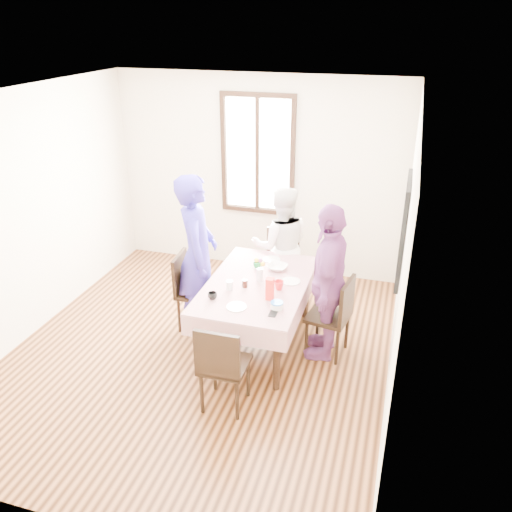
% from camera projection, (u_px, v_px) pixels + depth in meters
% --- Properties ---
extents(ground, '(4.50, 4.50, 0.00)m').
position_uv_depth(ground, '(201.00, 351.00, 5.74)').
color(ground, black).
rests_on(ground, ground).
extents(back_wall, '(4.00, 0.00, 4.00)m').
position_uv_depth(back_wall, '(258.00, 176.00, 7.12)').
color(back_wall, beige).
rests_on(back_wall, ground).
extents(right_wall, '(0.00, 4.50, 4.50)m').
position_uv_depth(right_wall, '(402.00, 263.00, 4.65)').
color(right_wall, beige).
rests_on(right_wall, ground).
extents(window_frame, '(1.02, 0.06, 1.62)m').
position_uv_depth(window_frame, '(258.00, 155.00, 6.98)').
color(window_frame, black).
rests_on(window_frame, back_wall).
extents(window_pane, '(0.90, 0.02, 1.50)m').
position_uv_depth(window_pane, '(258.00, 155.00, 6.99)').
color(window_pane, white).
rests_on(window_pane, back_wall).
extents(art_poster, '(0.04, 0.76, 0.96)m').
position_uv_depth(art_poster, '(404.00, 230.00, 4.83)').
color(art_poster, red).
rests_on(art_poster, right_wall).
extents(dining_table, '(0.92, 1.53, 0.75)m').
position_uv_depth(dining_table, '(257.00, 314.00, 5.72)').
color(dining_table, black).
rests_on(dining_table, ground).
extents(tablecloth, '(1.04, 1.65, 0.01)m').
position_uv_depth(tablecloth, '(257.00, 283.00, 5.56)').
color(tablecloth, '#620212').
rests_on(tablecloth, dining_table).
extents(chair_left, '(0.45, 0.45, 0.91)m').
position_uv_depth(chair_left, '(197.00, 292.00, 6.01)').
color(chair_left, black).
rests_on(chair_left, ground).
extents(chair_right, '(0.48, 0.48, 0.91)m').
position_uv_depth(chair_right, '(328.00, 316.00, 5.53)').
color(chair_right, black).
rests_on(chair_right, ground).
extents(chair_far, '(0.46, 0.46, 0.91)m').
position_uv_depth(chair_far, '(281.00, 267.00, 6.61)').
color(chair_far, black).
rests_on(chair_far, ground).
extents(chair_near, '(0.42, 0.42, 0.91)m').
position_uv_depth(chair_near, '(225.00, 364.00, 4.77)').
color(chair_near, black).
rests_on(chair_near, ground).
extents(person_left, '(0.64, 0.78, 1.86)m').
position_uv_depth(person_left, '(197.00, 255.00, 5.81)').
color(person_left, '#342896').
rests_on(person_left, ground).
extents(person_far, '(0.88, 0.77, 1.52)m').
position_uv_depth(person_far, '(281.00, 245.00, 6.46)').
color(person_far, white).
rests_on(person_far, ground).
extents(person_right, '(0.44, 1.01, 1.71)m').
position_uv_depth(person_right, '(328.00, 282.00, 5.37)').
color(person_right, '#7B3C79').
rests_on(person_right, ground).
extents(mug_black, '(0.10, 0.10, 0.07)m').
position_uv_depth(mug_black, '(212.00, 296.00, 5.23)').
color(mug_black, black).
rests_on(mug_black, tablecloth).
extents(mug_flag, '(0.12, 0.12, 0.10)m').
position_uv_depth(mug_flag, '(279.00, 285.00, 5.41)').
color(mug_flag, red).
rests_on(mug_flag, tablecloth).
extents(mug_green, '(0.12, 0.12, 0.07)m').
position_uv_depth(mug_green, '(257.00, 265.00, 5.87)').
color(mug_green, '#0C7226').
rests_on(mug_green, tablecloth).
extents(serving_bowl, '(0.24, 0.24, 0.05)m').
position_uv_depth(serving_bowl, '(277.00, 267.00, 5.84)').
color(serving_bowl, white).
rests_on(serving_bowl, tablecloth).
extents(juice_carton, '(0.07, 0.07, 0.23)m').
position_uv_depth(juice_carton, '(270.00, 289.00, 5.19)').
color(juice_carton, red).
rests_on(juice_carton, tablecloth).
extents(butter_tub, '(0.12, 0.12, 0.06)m').
position_uv_depth(butter_tub, '(277.00, 306.00, 5.06)').
color(butter_tub, white).
rests_on(butter_tub, tablecloth).
extents(jam_jar, '(0.06, 0.06, 0.08)m').
position_uv_depth(jam_jar, '(245.00, 283.00, 5.46)').
color(jam_jar, black).
rests_on(jam_jar, tablecloth).
extents(drinking_glass, '(0.07, 0.07, 0.10)m').
position_uv_depth(drinking_glass, '(230.00, 285.00, 5.40)').
color(drinking_glass, silver).
rests_on(drinking_glass, tablecloth).
extents(smartphone, '(0.07, 0.15, 0.01)m').
position_uv_depth(smartphone, '(273.00, 313.00, 4.99)').
color(smartphone, black).
rests_on(smartphone, tablecloth).
extents(flower_vase, '(0.07, 0.07, 0.14)m').
position_uv_depth(flower_vase, '(260.00, 275.00, 5.58)').
color(flower_vase, silver).
rests_on(flower_vase, tablecloth).
extents(plate_right, '(0.20, 0.20, 0.01)m').
position_uv_depth(plate_right, '(291.00, 281.00, 5.58)').
color(plate_right, white).
rests_on(plate_right, tablecloth).
extents(plate_far, '(0.20, 0.20, 0.01)m').
position_uv_depth(plate_far, '(272.00, 259.00, 6.08)').
color(plate_far, white).
rests_on(plate_far, tablecloth).
extents(plate_near, '(0.20, 0.20, 0.01)m').
position_uv_depth(plate_near, '(236.00, 307.00, 5.09)').
color(plate_near, white).
rests_on(plate_near, tablecloth).
extents(butter_lid, '(0.12, 0.12, 0.01)m').
position_uv_depth(butter_lid, '(277.00, 303.00, 5.05)').
color(butter_lid, blue).
rests_on(butter_lid, butter_tub).
extents(flower_bunch, '(0.09, 0.09, 0.10)m').
position_uv_depth(flower_bunch, '(260.00, 264.00, 5.53)').
color(flower_bunch, yellow).
rests_on(flower_bunch, flower_vase).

